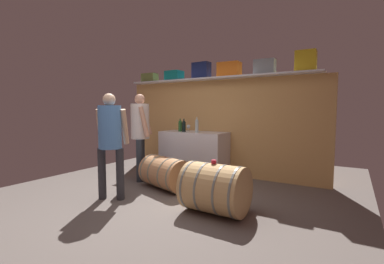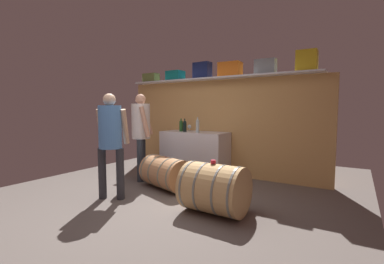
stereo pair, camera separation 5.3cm
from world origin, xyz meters
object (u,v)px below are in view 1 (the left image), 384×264
Objects in this scene: toolcase_navy at (201,71)px; toolcase_grey at (265,67)px; wine_bottle_dark at (184,126)px; wine_barrel_near at (215,188)px; work_cabinet at (194,153)px; visitor_tasting at (110,135)px; wine_bottle_green at (180,126)px; toolcase_yellow at (306,61)px; wine_bottle_clear at (197,126)px; wine_barrel_far at (166,173)px; winemaker_pouring at (141,128)px; toolcase_teal at (174,76)px; wine_glass at (188,127)px; toolcase_orange at (229,70)px; tasting_cup at (214,162)px; toolcase_olive at (150,78)px.

toolcase_grey is (1.34, 0.00, -0.03)m from toolcase_navy.
wine_bottle_dark reaches higher than wine_barrel_near.
work_cabinet is 2.11m from wine_barrel_near.
toolcase_grey is 0.23× the size of visitor_tasting.
wine_bottle_green is 0.17× the size of visitor_tasting.
toolcase_yellow is 2.29m from wine_bottle_clear.
wine_barrel_far is 0.61× the size of winemaker_pouring.
wine_glass is (0.43, -0.09, -1.13)m from toolcase_teal.
wine_barrel_near is (1.95, -1.87, -1.81)m from toolcase_teal.
wine_bottle_green reaches higher than wine_glass.
visitor_tasting is (-1.00, -2.19, -1.18)m from toolcase_orange.
winemaker_pouring reaches higher than wine_barrel_near.
visitor_tasting is (-1.60, -0.32, 0.31)m from tasting_cup.
wine_barrel_near is (-0.80, -1.87, -1.88)m from toolcase_yellow.
work_cabinet is at bearing -175.81° from toolcase_yellow.
wine_bottle_dark reaches higher than wine_bottle_green.
visitor_tasting is at bearing -14.52° from winemaker_pouring.
toolcase_teal is at bearing 135.83° from tasting_cup.
toolcase_orange is at bearing 21.60° from wine_bottle_dark.
tasting_cup is at bearing -12.61° from visitor_tasting.
toolcase_orange is 2.46m from tasting_cup.
tasting_cup is at bearing -73.49° from toolcase_orange.
wine_bottle_dark is at bearing 120.84° from wine_barrel_far.
wine_bottle_dark is 2.24m from wine_barrel_near.
toolcase_olive is 2.16m from work_cabinet.
wine_bottle_clear is 0.19× the size of visitor_tasting.
toolcase_orange is 0.26× the size of winemaker_pouring.
wine_barrel_near is (1.52, -1.78, -0.68)m from wine_glass.
wine_bottle_dark is at bearing -79.60° from wine_glass.
visitor_tasting is at bearing -104.49° from wine_bottle_clear.
toolcase_teal is at bearing 135.44° from wine_barrel_far.
toolcase_teal is (0.71, 0.00, 0.00)m from toolcase_olive.
toolcase_grey reaches higher than wine_barrel_near.
toolcase_yellow is at bearing -1.04° from toolcase_orange.
tasting_cup is 2.15m from winemaker_pouring.
toolcase_teal is 1.19m from wine_bottle_green.
work_cabinet is 0.62m from wine_bottle_dark.
work_cabinet is 0.60m from wine_glass.
toolcase_navy is 1.76m from winemaker_pouring.
winemaker_pouring is at bearing 158.39° from tasting_cup.
wine_bottle_dark is at bearing 175.45° from wine_bottle_clear.
wine_bottle_clear reaches higher than wine_glass.
toolcase_yellow reaches higher than wine_bottle_clear.
tasting_cup is at bearing -178.32° from wine_barrel_near.
toolcase_olive reaches higher than wine_bottle_clear.
toolcase_teal is at bearing 178.96° from toolcase_orange.
wine_bottle_clear is 1.15× the size of wine_bottle_green.
toolcase_olive is 1.68m from winemaker_pouring.
toolcase_orange reaches higher than wine_barrel_near.
wine_barrel_near reaches higher than wine_barrel_far.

